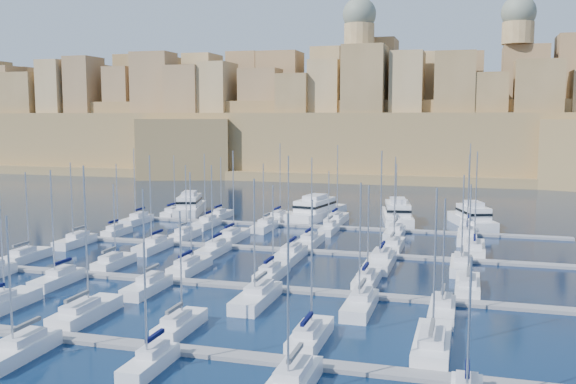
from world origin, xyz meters
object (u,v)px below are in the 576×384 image
(sailboat_2, at_px, (85,312))
(sailboat_4, at_px, (310,336))
(motor_yacht_c, at_px, (397,214))
(motor_yacht_a, at_px, (190,206))
(motor_yacht_d, at_px, (472,218))
(motor_yacht_b, at_px, (316,210))

(sailboat_2, height_order, sailboat_4, sailboat_2)
(sailboat_2, bearing_deg, motor_yacht_c, 70.77)
(motor_yacht_a, bearing_deg, sailboat_2, -74.02)
(sailboat_2, distance_m, motor_yacht_a, 72.10)
(motor_yacht_a, xyz_separation_m, motor_yacht_c, (44.33, 0.86, -0.00))
(motor_yacht_a, distance_m, motor_yacht_d, 58.63)
(sailboat_4, distance_m, motor_yacht_c, 70.71)
(motor_yacht_a, height_order, motor_yacht_b, same)
(sailboat_4, xyz_separation_m, motor_yacht_b, (-16.49, 71.43, 0.99))
(motor_yacht_b, bearing_deg, sailboat_2, -96.23)
(motor_yacht_c, bearing_deg, sailboat_4, -90.20)
(motor_yacht_a, bearing_deg, sailboat_4, -57.74)
(motor_yacht_d, bearing_deg, sailboat_2, -119.27)
(motor_yacht_d, bearing_deg, motor_yacht_c, 176.08)
(motor_yacht_a, distance_m, motor_yacht_b, 27.64)
(sailboat_2, relative_size, motor_yacht_b, 0.82)
(motor_yacht_c, height_order, motor_yacht_d, same)
(sailboat_4, distance_m, motor_yacht_b, 73.32)
(motor_yacht_b, bearing_deg, motor_yacht_a, -176.69)
(motor_yacht_a, relative_size, motor_yacht_d, 1.02)
(sailboat_4, xyz_separation_m, motor_yacht_a, (-44.08, 69.84, 0.99))
(motor_yacht_c, relative_size, motor_yacht_d, 1.13)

